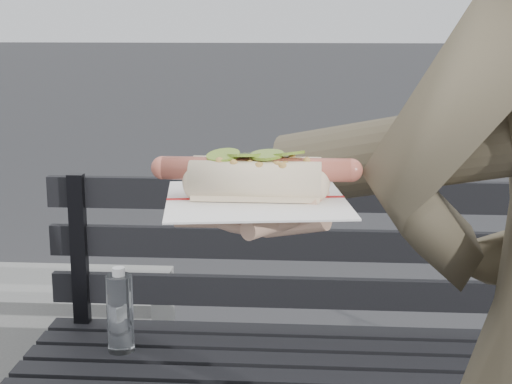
# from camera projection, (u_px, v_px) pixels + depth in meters

# --- Properties ---
(park_bench) EXTENTS (1.50, 0.44, 0.88)m
(park_bench) POSITION_uv_depth(u_px,v_px,m) (332.00, 331.00, 1.91)
(park_bench) COLOR black
(park_bench) RESTS_ON ground
(held_hotdog) EXTENTS (0.63, 0.31, 0.20)m
(held_hotdog) POSITION_uv_depth(u_px,v_px,m) (434.00, 154.00, 0.88)
(held_hotdog) COLOR brown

